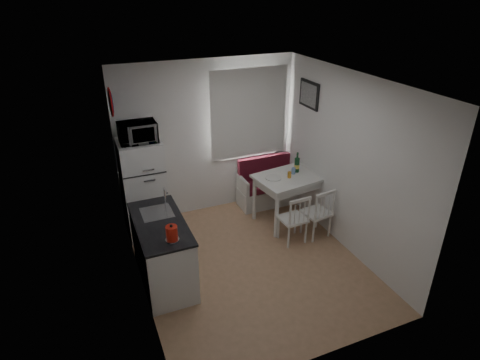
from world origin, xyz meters
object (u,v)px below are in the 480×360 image
object	(u,v)px
bench	(271,188)
dining_table	(290,181)
fridge	(144,188)
chair_left	(296,215)
kettle	(172,233)
chair_right	(320,209)
kitchen_counter	(162,251)
wine_bottle	(297,162)
microwave	(137,132)

from	to	relation	value
bench	dining_table	xyz separation A→B (m)	(0.00, -0.66, 0.44)
fridge	chair_left	bearing A→B (deg)	-30.96
bench	kettle	xyz separation A→B (m)	(-2.23, -1.83, 0.73)
bench	fridge	size ratio (longest dim) A/B	0.77
kettle	chair_right	bearing A→B (deg)	12.04
kitchen_counter	wine_bottle	bearing A→B (deg)	17.90
kitchen_counter	kettle	xyz separation A→B (m)	(0.05, -0.48, 0.55)
chair_right	wine_bottle	world-z (taller)	wine_bottle
microwave	kitchen_counter	bearing A→B (deg)	-90.94
kettle	wine_bottle	size ratio (longest dim) A/B	0.65
bench	dining_table	bearing A→B (deg)	-89.69
dining_table	wine_bottle	world-z (taller)	wine_bottle
fridge	kettle	size ratio (longest dim) A/B	7.08
chair_right	wine_bottle	distance (m)	0.89
fridge	wine_bottle	xyz separation A→B (m)	(2.43, -0.45, 0.21)
fridge	kettle	distance (m)	1.74
chair_right	kettle	world-z (taller)	kettle
fridge	microwave	world-z (taller)	microwave
bench	wine_bottle	world-z (taller)	wine_bottle
chair_left	microwave	world-z (taller)	microwave
bench	chair_right	distance (m)	1.35
chair_right	microwave	distance (m)	2.94
bench	chair_left	world-z (taller)	bench
bench	chair_left	xyz separation A→B (m)	(-0.25, -1.31, 0.22)
chair_left	wine_bottle	size ratio (longest dim) A/B	1.29
bench	chair_right	world-z (taller)	bench
kitchen_counter	microwave	distance (m)	1.73
dining_table	bench	bearing A→B (deg)	82.06
kettle	fridge	bearing A→B (deg)	91.00
chair_left	microwave	distance (m)	2.61
microwave	kettle	size ratio (longest dim) A/B	2.43
microwave	kettle	xyz separation A→B (m)	(0.03, -1.67, -0.69)
bench	wine_bottle	distance (m)	0.92
kettle	wine_bottle	xyz separation A→B (m)	(2.40, 1.27, -0.02)
fridge	wine_bottle	bearing A→B (deg)	-10.56
chair_right	kettle	bearing A→B (deg)	-175.50
dining_table	kettle	distance (m)	2.53
bench	microwave	size ratio (longest dim) A/B	2.25
wine_bottle	fridge	bearing A→B (deg)	169.44
kitchen_counter	wine_bottle	distance (m)	2.63
dining_table	kettle	xyz separation A→B (m)	(-2.23, -1.17, 0.28)
dining_table	chair_right	distance (m)	0.71
microwave	wine_bottle	size ratio (longest dim) A/B	1.57
fridge	chair_right	bearing A→B (deg)	-26.45
bench	microwave	world-z (taller)	microwave
bench	fridge	bearing A→B (deg)	-177.27
chair_left	kitchen_counter	bearing A→B (deg)	177.57
chair_right	fridge	xyz separation A→B (m)	(-2.43, 1.21, 0.26)
bench	fridge	world-z (taller)	fridge
kitchen_counter	kettle	bearing A→B (deg)	-84.07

